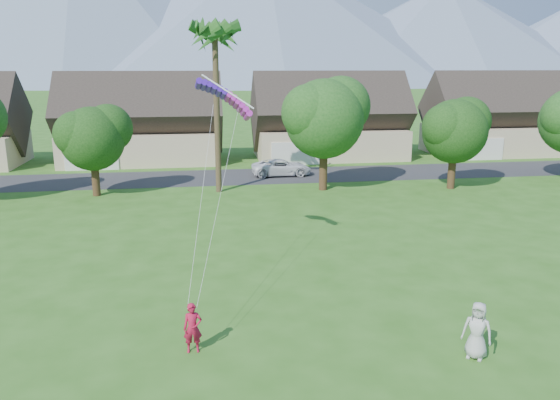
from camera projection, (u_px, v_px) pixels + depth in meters
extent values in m
cube|color=#2D2D30|center=(240.00, 177.00, 47.19)|extent=(90.00, 7.00, 0.01)
imported|color=#AB1333|center=(193.00, 328.00, 18.19)|extent=(0.64, 0.43, 1.73)
imported|color=#B5B4B0|center=(477.00, 330.00, 17.79)|extent=(1.13, 1.07, 1.94)
imported|color=white|center=(281.00, 167.00, 47.54)|extent=(5.21, 2.48, 1.44)
cone|color=slate|center=(81.00, 7.00, 248.09)|extent=(190.00, 190.00, 70.00)
cone|color=slate|center=(266.00, 19.00, 261.01)|extent=(240.00, 240.00, 62.00)
cone|color=slate|center=(443.00, 33.00, 275.11)|extent=(200.00, 200.00, 50.00)
cube|color=beige|center=(143.00, 147.00, 54.21)|extent=(15.00, 8.00, 3.00)
cube|color=#382D28|center=(141.00, 113.00, 53.42)|extent=(15.75, 8.15, 8.15)
cube|color=silver|center=(91.00, 158.00, 49.82)|extent=(4.80, 0.12, 2.20)
cube|color=beige|center=(329.00, 143.00, 56.88)|extent=(15.00, 8.00, 3.00)
cube|color=#382D28|center=(330.00, 111.00, 56.09)|extent=(15.75, 8.15, 8.15)
cube|color=silver|center=(296.00, 154.00, 52.49)|extent=(4.80, 0.12, 2.20)
cube|color=beige|center=(499.00, 139.00, 59.56)|extent=(15.00, 8.00, 3.00)
cube|color=#382D28|center=(502.00, 109.00, 58.77)|extent=(15.75, 8.15, 8.15)
cube|color=silver|center=(481.00, 149.00, 55.16)|extent=(4.80, 0.12, 2.20)
cylinder|color=#47301C|center=(96.00, 181.00, 40.10)|extent=(0.56, 0.56, 2.18)
sphere|color=#214916|center=(92.00, 139.00, 39.35)|extent=(4.62, 4.62, 4.62)
cylinder|color=#47301C|center=(323.00, 172.00, 41.94)|extent=(0.62, 0.62, 2.82)
sphere|color=#214916|center=(324.00, 119.00, 40.96)|extent=(5.98, 5.98, 5.98)
cylinder|color=#47301C|center=(451.00, 174.00, 42.45)|extent=(0.58, 0.58, 2.30)
sphere|color=#214916|center=(455.00, 131.00, 41.65)|extent=(4.90, 4.90, 4.90)
cylinder|color=#4C3D26|center=(217.00, 112.00, 40.19)|extent=(0.44, 0.44, 12.00)
sphere|color=#286021|center=(214.00, 23.00, 38.67)|extent=(3.00, 3.00, 3.00)
cube|color=#4016A9|center=(210.00, 96.00, 24.97)|extent=(1.55, 1.17, 0.50)
cube|color=#B722A9|center=(242.00, 95.00, 25.17)|extent=(1.55, 1.17, 0.50)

